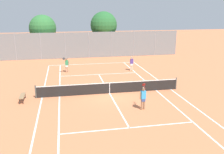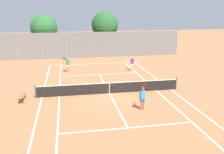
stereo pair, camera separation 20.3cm
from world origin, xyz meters
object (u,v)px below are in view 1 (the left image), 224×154
object	(u,v)px
courtside_bench	(22,96)
player_far_left	(67,64)
player_near_side	(143,97)
tree_behind_left	(43,29)
loose_tennis_ball_1	(137,91)
player_far_right	(132,63)
tree_behind_right	(103,26)
tennis_net	(110,88)

from	to	relation	value
courtside_bench	player_far_left	bearing A→B (deg)	67.27
player_near_side	tree_behind_left	distance (m)	24.70
loose_tennis_ball_1	courtside_bench	bearing A→B (deg)	-176.61
player_far_left	tree_behind_left	xyz separation A→B (m)	(-3.07, 11.31, 3.03)
player_far_right	tree_behind_right	xyz separation A→B (m)	(-1.52, 10.62, 3.49)
tree_behind_left	tennis_net	bearing A→B (deg)	-71.61
player_near_side	player_far_left	size ratio (longest dim) A/B	1.00
loose_tennis_ball_1	tree_behind_left	bearing A→B (deg)	114.67
player_far_right	courtside_bench	world-z (taller)	player_far_right
player_near_side	courtside_bench	bearing A→B (deg)	158.63
tennis_net	player_near_side	bearing A→B (deg)	-66.50
loose_tennis_ball_1	courtside_bench	size ratio (longest dim) A/B	0.04
player_far_right	tennis_net	bearing A→B (deg)	-118.07
loose_tennis_ball_1	tree_behind_right	xyz separation A→B (m)	(0.00, 17.94, 4.37)
player_far_left	player_far_right	size ratio (longest dim) A/B	1.11
tree_behind_left	player_far_right	bearing A→B (deg)	-49.00
courtside_bench	tree_behind_right	bearing A→B (deg)	63.24
player_far_left	tree_behind_left	world-z (taller)	tree_behind_left
tennis_net	tree_behind_left	size ratio (longest dim) A/B	1.98
player_near_side	player_far_right	bearing A→B (deg)	78.57
player_far_left	tree_behind_right	world-z (taller)	tree_behind_right
player_near_side	tree_behind_left	bearing A→B (deg)	109.26
courtside_bench	tree_behind_left	xyz separation A→B (m)	(0.49, 19.79, 3.55)
player_far_right	loose_tennis_ball_1	world-z (taller)	player_far_right
player_near_side	player_far_left	world-z (taller)	same
tennis_net	player_far_right	bearing A→B (deg)	61.93
tennis_net	player_far_right	xyz separation A→B (m)	(3.94, 7.39, 0.40)
player_far_left	tree_behind_right	distance (m)	12.06
player_far_left	courtside_bench	xyz separation A→B (m)	(-3.55, -8.49, -0.52)
courtside_bench	tree_behind_right	xyz separation A→B (m)	(9.32, 18.49, 3.99)
player_near_side	player_far_left	xyz separation A→B (m)	(-5.02, 11.84, 0.00)
player_near_side	player_far_right	distance (m)	11.46
player_far_right	tree_behind_left	size ratio (longest dim) A/B	0.26
player_far_left	courtside_bench	size ratio (longest dim) A/B	1.18
player_far_left	player_far_right	world-z (taller)	player_far_left
tree_behind_left	tree_behind_right	size ratio (longest dim) A/B	0.93
player_far_right	loose_tennis_ball_1	size ratio (longest dim) A/B	24.24
player_far_right	player_near_side	bearing A→B (deg)	-101.43
tennis_net	loose_tennis_ball_1	distance (m)	2.47
tennis_net	tree_behind_right	xyz separation A→B (m)	(2.42, 18.01, 3.89)
tree_behind_right	tree_behind_left	bearing A→B (deg)	171.64
player_near_side	player_far_left	bearing A→B (deg)	112.98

